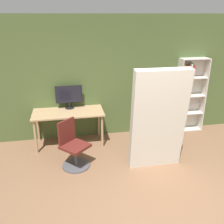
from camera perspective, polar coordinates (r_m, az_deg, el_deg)
ground_plane at (r=3.87m, az=11.38°, el=-22.88°), size 16.00×16.00×0.00m
wall_back at (r=5.67m, az=1.81°, el=7.83°), size 8.00×0.06×2.70m
desk at (r=5.40m, az=-9.94°, el=-0.82°), size 1.49×0.68×0.75m
monitor at (r=5.48m, az=-9.82°, el=3.72°), size 0.57×0.20×0.51m
office_chair at (r=4.73m, az=-8.87°, el=-8.27°), size 0.62×0.62×0.90m
bookshelf at (r=6.20m, az=16.77°, el=3.78°), size 0.67×0.27×1.76m
mattress_near at (r=4.45m, az=10.60°, el=-1.95°), size 0.97×0.37×1.88m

